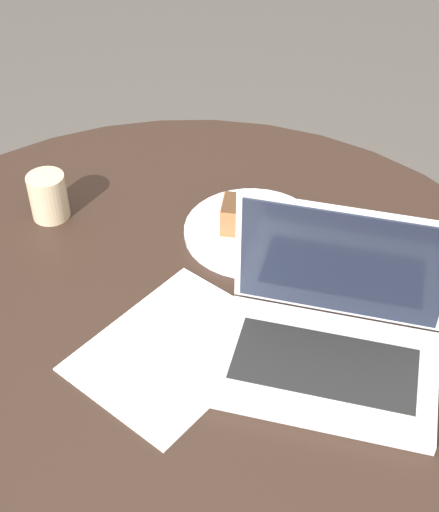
# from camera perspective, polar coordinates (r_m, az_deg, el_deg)

# --- Properties ---
(dining_table) EXTENTS (1.26, 1.26, 0.71)m
(dining_table) POSITION_cam_1_polar(r_m,az_deg,el_deg) (1.23, -2.89, -8.53)
(dining_table) COLOR black
(dining_table) RESTS_ON ground_plane
(paper_document) EXTENTS (0.36, 0.33, 0.00)m
(paper_document) POSITION_cam_1_polar(r_m,az_deg,el_deg) (1.11, -3.58, -7.43)
(paper_document) COLOR white
(paper_document) RESTS_ON dining_table
(plate) EXTENTS (0.25, 0.25, 0.01)m
(plate) POSITION_cam_1_polar(r_m,az_deg,el_deg) (1.31, 2.69, 1.99)
(plate) COLOR silver
(plate) RESTS_ON dining_table
(cake_slice) EXTENTS (0.07, 0.10, 0.06)m
(cake_slice) POSITION_cam_1_polar(r_m,az_deg,el_deg) (1.29, 2.27, 3.25)
(cake_slice) COLOR brown
(cake_slice) RESTS_ON plate
(fork) EXTENTS (0.10, 0.16, 0.00)m
(fork) POSITION_cam_1_polar(r_m,az_deg,el_deg) (1.28, 4.80, 1.40)
(fork) COLOR silver
(fork) RESTS_ON plate
(coffee_glass) EXTENTS (0.07, 0.07, 0.09)m
(coffee_glass) POSITION_cam_1_polar(r_m,az_deg,el_deg) (1.36, -13.53, 4.66)
(coffee_glass) COLOR #C6AD89
(coffee_glass) RESTS_ON dining_table
(laptop) EXTENTS (0.23, 0.33, 0.22)m
(laptop) POSITION_cam_1_polar(r_m,az_deg,el_deg) (1.08, 8.76, -6.57)
(laptop) COLOR silver
(laptop) RESTS_ON dining_table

